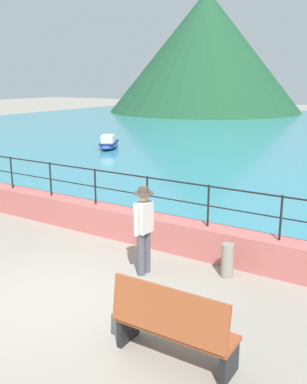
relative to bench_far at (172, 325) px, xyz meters
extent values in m
plane|color=gray|center=(-2.73, 0.32, -0.56)|extent=(120.00, 120.00, 0.00)
cube|color=#BC605B|center=(-2.73, 3.52, -0.21)|extent=(20.00, 0.56, 0.70)
cylinder|color=black|center=(-7.33, 3.52, 0.59)|extent=(0.04, 0.04, 0.90)
cylinder|color=black|center=(-5.80, 3.52, 0.59)|extent=(0.04, 0.04, 0.90)
cylinder|color=black|center=(-4.27, 3.52, 0.59)|extent=(0.04, 0.04, 0.90)
cylinder|color=black|center=(-2.73, 3.52, 0.59)|extent=(0.04, 0.04, 0.90)
cylinder|color=black|center=(-1.20, 3.52, 0.59)|extent=(0.04, 0.04, 0.90)
cylinder|color=black|center=(0.33, 3.52, 0.59)|extent=(0.04, 0.04, 0.90)
cylinder|color=black|center=(-2.73, 3.52, 1.01)|extent=(18.40, 0.04, 0.04)
cylinder|color=black|center=(-2.73, 3.52, 0.59)|extent=(18.40, 0.03, 0.03)
cone|color=#1E4C2D|center=(-19.82, 40.94, 5.84)|extent=(21.24, 21.24, 12.80)
cube|color=#9E4C28|center=(0.00, 0.10, -0.10)|extent=(1.71, 0.54, 0.06)
cube|color=#9E4C28|center=(0.00, -0.12, 0.25)|extent=(1.70, 0.17, 0.64)
cube|color=black|center=(-0.79, 0.09, -0.34)|extent=(0.09, 0.47, 0.43)
cube|color=black|center=(0.79, 0.11, -0.34)|extent=(0.09, 0.47, 0.43)
cylinder|color=#4C4C56|center=(-1.88, 2.20, -0.13)|extent=(0.15, 0.15, 0.86)
cylinder|color=#4C4C56|center=(-1.88, 2.02, -0.13)|extent=(0.15, 0.15, 0.86)
cube|color=beige|center=(-1.88, 2.11, 0.60)|extent=(0.23, 0.37, 0.60)
cylinder|color=beige|center=(-1.87, 2.35, 0.56)|extent=(0.09, 0.09, 0.52)
cylinder|color=beige|center=(-1.89, 1.87, 0.56)|extent=(0.09, 0.09, 0.52)
sphere|color=tan|center=(-1.88, 2.11, 1.03)|extent=(0.22, 0.22, 0.22)
cylinder|color=#4C4238|center=(-1.88, 2.11, 1.08)|extent=(0.38, 0.38, 0.02)
cylinder|color=#4C4238|center=(-1.88, 2.11, 1.14)|extent=(0.20, 0.20, 0.10)
cylinder|color=gray|center=(-0.44, 2.86, -0.22)|extent=(0.24, 0.24, 0.67)
ellipsoid|color=#2D4C9E|center=(-12.06, 13.89, -0.32)|extent=(1.85, 2.46, 0.36)
cube|color=navy|center=(-12.06, 13.89, -0.17)|extent=(1.52, 1.99, 0.06)
cube|color=silver|center=(-11.94, 13.67, 0.06)|extent=(0.92, 1.00, 0.40)
camera|label=1|loc=(2.61, -4.53, 3.19)|focal=41.16mm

